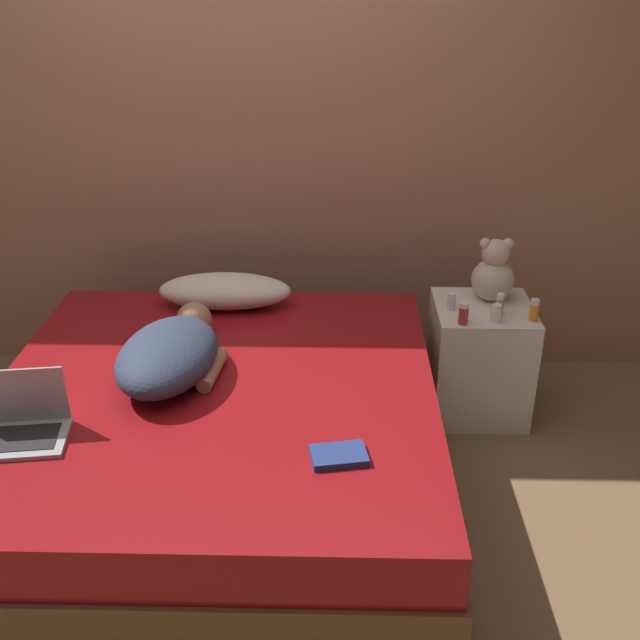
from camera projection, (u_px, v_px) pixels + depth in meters
The scene contains 14 objects.
ground_plane at pixel (222, 494), 3.10m from camera, with size 12.00×12.00×0.00m, color brown.
wall_back at pixel (241, 119), 3.60m from camera, with size 8.00×0.06×2.60m.
bed at pixel (218, 443), 2.99m from camera, with size 1.73×1.82×0.52m.
nightstand at pixel (479, 359), 3.56m from camera, with size 0.45×0.45×0.55m.
pillow at pixel (225, 291), 3.50m from camera, with size 0.62×0.26×0.16m.
person_lying at pixel (171, 353), 2.92m from camera, with size 0.43×0.75×0.19m.
laptop at pixel (17, 423), 2.56m from camera, with size 0.36×0.27×0.23m.
teddy_bear at pixel (493, 273), 3.46m from camera, with size 0.20×0.20×0.30m.
bottle_pink at pixel (500, 305), 3.34m from camera, with size 0.04×0.04×0.11m.
bottle_clear at pixel (452, 302), 3.40m from camera, with size 0.04×0.04×0.08m.
bottle_red at pixel (464, 314), 3.26m from camera, with size 0.04×0.04×0.10m.
bottle_white at pixel (496, 313), 3.29m from camera, with size 0.05×0.05×0.08m.
bottle_orange at pixel (534, 310), 3.29m from camera, with size 0.04×0.04×0.10m.
book at pixel (339, 455), 2.46m from camera, with size 0.20×0.15×0.02m.
Camera 1 is at (0.47, -2.45, 2.02)m, focal length 42.00 mm.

